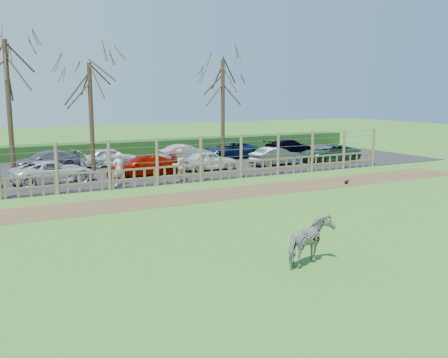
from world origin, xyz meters
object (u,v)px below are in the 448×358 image
car_6 (329,153)px  car_10 (110,157)px  car_13 (289,147)px  visitor_a (118,169)px  car_12 (229,150)px  tree_mid (90,91)px  tree_right (223,86)px  car_9 (46,160)px  car_3 (143,166)px  visitor_b (179,165)px  car_4 (209,160)px  crow (346,182)px  zebra (310,242)px  car_11 (186,153)px  car_5 (276,156)px  tree_left (7,76)px  car_2 (54,172)px

car_6 → car_10: size_ratio=1.23×
car_13 → visitor_a: bearing=106.2°
car_10 → car_13: (14.09, -0.13, 0.00)m
visitor_a → car_12: visitor_a is taller
tree_mid → car_12: size_ratio=1.58×
tree_right → car_9: tree_right is taller
car_3 → car_10: bearing=-167.2°
visitor_b → tree_right: bearing=-149.0°
car_4 → car_10: size_ratio=1.00×
visitor_b → crow: (7.55, -4.84, -0.80)m
crow → car_3: (-8.75, 7.38, 0.53)m
zebra → car_11: bearing=-36.6°
car_6 → tree_mid: bearing=-93.9°
visitor_a → car_10: 7.25m
crow → car_5: car_5 is taller
car_5 → car_6: 4.28m
car_3 → car_11: (4.69, 4.50, 0.00)m
car_4 → car_11: same height
tree_mid → car_10: 5.16m
tree_left → tree_right: 13.59m
car_9 → zebra: bearing=4.7°
car_2 → car_11: 10.63m
car_2 → car_5: (14.16, 0.11, 0.00)m
car_13 → car_12: bearing=81.2°
car_10 → car_12: (8.83, -0.05, 0.00)m
car_5 → zebra: bearing=143.7°
tree_mid → crow: (11.00, -9.75, -4.76)m
tree_mid → car_4: 8.16m
tree_mid → car_4: tree_mid is taller
tree_left → car_6: (20.25, -1.58, -4.98)m
visitor_b → car_11: bearing=-129.7°
tree_left → car_9: tree_left is taller
car_9 → car_12: 12.83m
zebra → car_13: (14.33, 21.32, -0.04)m
car_5 → car_12: same height
tree_right → zebra: bearing=-111.1°
crow → car_5: size_ratio=0.07×
tree_left → tree_right: size_ratio=1.07×
tree_right → car_3: bearing=-156.9°
zebra → car_9: 21.98m
car_6 → car_5: bearing=-88.1°
tree_right → tree_mid: bearing=-176.8°
car_2 → car_5: same height
tree_right → crow: (2.00, -10.25, -5.13)m
tree_right → zebra: 21.43m
car_5 → car_6: (4.27, -0.26, 0.00)m
car_2 → crow: bearing=-125.2°
visitor_b → tree_mid: bearing=-68.2°
tree_right → car_11: 5.30m
tree_right → car_12: 5.20m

